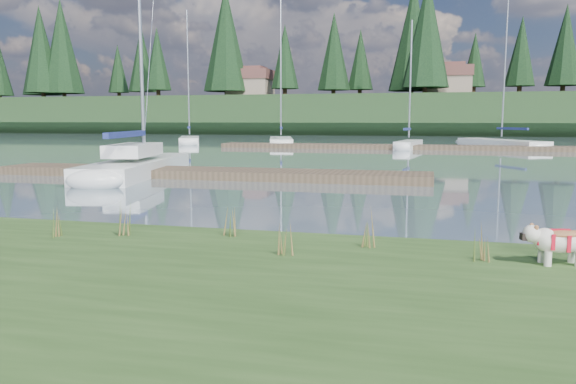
# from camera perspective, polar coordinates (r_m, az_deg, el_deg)

# --- Properties ---
(ground) EXTENTS (200.00, 200.00, 0.00)m
(ground) POSITION_cam_1_polar(r_m,az_deg,el_deg) (40.04, 8.68, 4.36)
(ground) COLOR slate
(ground) RESTS_ON ground
(ridge) EXTENTS (200.00, 20.00, 5.00)m
(ridge) POSITION_cam_1_polar(r_m,az_deg,el_deg) (82.89, 11.62, 7.57)
(ridge) COLOR #1B3117
(ridge) RESTS_ON ground
(bulldog) EXTENTS (0.81, 0.43, 0.48)m
(bulldog) POSITION_cam_1_polar(r_m,az_deg,el_deg) (7.50, 25.82, -4.40)
(bulldog) COLOR silver
(bulldog) RESTS_ON bank
(sailboat_main) EXTENTS (3.60, 9.65, 13.55)m
(sailboat_main) POSITION_cam_1_polar(r_m,az_deg,el_deg) (22.61, -14.42, 2.97)
(sailboat_main) COLOR silver
(sailboat_main) RESTS_ON ground
(dock_near) EXTENTS (16.00, 2.00, 0.30)m
(dock_near) POSITION_cam_1_polar(r_m,az_deg,el_deg) (20.46, -8.42, 1.92)
(dock_near) COLOR #4C3D2C
(dock_near) RESTS_ON ground
(dock_far) EXTENTS (26.00, 2.20, 0.30)m
(dock_far) POSITION_cam_1_polar(r_m,az_deg,el_deg) (39.89, 11.55, 4.50)
(dock_far) COLOR #4C3D2C
(dock_far) RESTS_ON ground
(sailboat_bg_0) EXTENTS (4.33, 7.65, 11.14)m
(sailboat_bg_0) POSITION_cam_1_polar(r_m,az_deg,el_deg) (49.16, -9.94, 5.27)
(sailboat_bg_0) COLOR silver
(sailboat_bg_0) RESTS_ON ground
(sailboat_bg_1) EXTENTS (3.97, 8.81, 12.85)m
(sailboat_bg_1) POSITION_cam_1_polar(r_m,az_deg,el_deg) (46.41, -0.73, 5.26)
(sailboat_bg_1) COLOR silver
(sailboat_bg_1) RESTS_ON ground
(sailboat_bg_2) EXTENTS (1.93, 5.88, 8.93)m
(sailboat_bg_2) POSITION_cam_1_polar(r_m,az_deg,el_deg) (40.92, 12.28, 4.81)
(sailboat_bg_2) COLOR silver
(sailboat_bg_2) RESTS_ON ground
(sailboat_bg_3) EXTENTS (6.43, 9.36, 14.03)m
(sailboat_bg_3) POSITION_cam_1_polar(r_m,az_deg,el_deg) (45.17, 20.20, 4.74)
(sailboat_bg_3) COLOR silver
(sailboat_bg_3) RESTS_ON ground
(weed_0) EXTENTS (0.17, 0.14, 0.52)m
(weed_0) POSITION_cam_1_polar(r_m,az_deg,el_deg) (8.80, -16.06, -2.81)
(weed_0) COLOR #475B23
(weed_0) RESTS_ON bank
(weed_1) EXTENTS (0.17, 0.14, 0.46)m
(weed_1) POSITION_cam_1_polar(r_m,az_deg,el_deg) (8.39, -5.96, -3.24)
(weed_1) COLOR #475B23
(weed_1) RESTS_ON bank
(weed_2) EXTENTS (0.17, 0.14, 0.62)m
(weed_2) POSITION_cam_1_polar(r_m,az_deg,el_deg) (7.70, 8.09, -3.74)
(weed_2) COLOR #475B23
(weed_2) RESTS_ON bank
(weed_3) EXTENTS (0.17, 0.14, 0.49)m
(weed_3) POSITION_cam_1_polar(r_m,az_deg,el_deg) (9.06, -22.89, -2.92)
(weed_3) COLOR #475B23
(weed_3) RESTS_ON bank
(weed_4) EXTENTS (0.17, 0.14, 0.48)m
(weed_4) POSITION_cam_1_polar(r_m,az_deg,el_deg) (7.24, -0.33, -4.84)
(weed_4) COLOR #475B23
(weed_4) RESTS_ON bank
(weed_5) EXTENTS (0.17, 0.14, 0.53)m
(weed_5) POSITION_cam_1_polar(r_m,az_deg,el_deg) (7.33, 18.99, -4.92)
(weed_5) COLOR #475B23
(weed_5) RESTS_ON bank
(mud_lip) EXTENTS (60.00, 0.50, 0.14)m
(mud_lip) POSITION_cam_1_polar(r_m,az_deg,el_deg) (9.28, -10.67, -5.27)
(mud_lip) COLOR #33281C
(mud_lip) RESTS_ON ground
(conifer_0) EXTENTS (5.72, 5.72, 14.15)m
(conifer_0) POSITION_cam_1_polar(r_m,az_deg,el_deg) (97.32, -23.79, 13.05)
(conifer_0) COLOR #382619
(conifer_0) RESTS_ON ridge
(conifer_1) EXTENTS (4.40, 4.40, 11.30)m
(conifer_1) POSITION_cam_1_polar(r_m,az_deg,el_deg) (92.38, -14.61, 12.92)
(conifer_1) COLOR #382619
(conifer_1) RESTS_ON ridge
(conifer_2) EXTENTS (6.60, 6.60, 16.05)m
(conifer_2) POSITION_cam_1_polar(r_m,az_deg,el_deg) (83.76, -6.33, 15.26)
(conifer_2) COLOR #382619
(conifer_2) RESTS_ON ridge
(conifer_3) EXTENTS (4.84, 4.84, 12.25)m
(conifer_3) POSITION_cam_1_polar(r_m,az_deg,el_deg) (83.52, 4.68, 14.05)
(conifer_3) COLOR #382619
(conifer_3) RESTS_ON ridge
(conifer_4) EXTENTS (6.16, 6.16, 15.10)m
(conifer_4) POSITION_cam_1_polar(r_m,az_deg,el_deg) (76.60, 13.91, 15.49)
(conifer_4) COLOR #382619
(conifer_4) RESTS_ON ridge
(conifer_5) EXTENTS (3.96, 3.96, 10.35)m
(conifer_5) POSITION_cam_1_polar(r_m,az_deg,el_deg) (81.05, 22.62, 13.07)
(conifer_5) COLOR #382619
(conifer_5) RESTS_ON ridge
(house_0) EXTENTS (6.30, 5.30, 4.65)m
(house_0) POSITION_cam_1_polar(r_m,az_deg,el_deg) (84.04, -3.83, 10.99)
(house_0) COLOR gray
(house_0) RESTS_ON ridge
(house_1) EXTENTS (6.30, 5.30, 4.65)m
(house_1) POSITION_cam_1_polar(r_m,az_deg,el_deg) (81.00, 15.97, 10.86)
(house_1) COLOR gray
(house_1) RESTS_ON ridge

